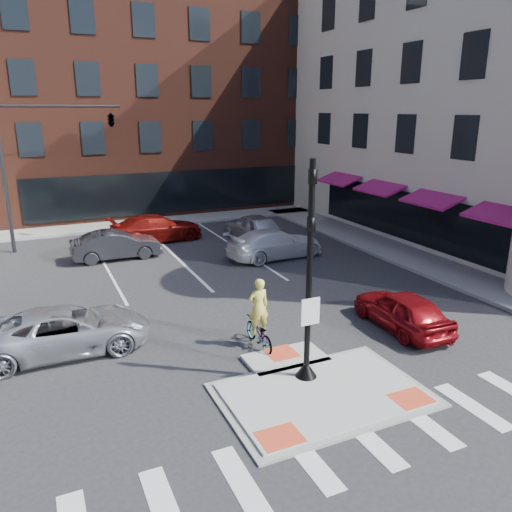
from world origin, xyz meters
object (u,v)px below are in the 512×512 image
silver_suv (66,330)px  white_pickup (275,243)px  bg_car_dark (116,245)px  red_sedan (402,310)px  cyclist (259,324)px  bg_car_silver (254,227)px  bg_car_red (156,228)px

silver_suv → white_pickup: white_pickup is taller
white_pickup → bg_car_dark: white_pickup is taller
red_sedan → cyclist: size_ratio=1.75×
cyclist → white_pickup: bearing=-119.7°
bg_car_silver → bg_car_red: size_ratio=0.88×
silver_suv → bg_car_dark: bearing=-17.2°
red_sedan → white_pickup: 9.45m
bg_car_silver → bg_car_red: (-5.10, 2.13, -0.03)m
bg_car_red → silver_suv: bearing=149.1°
red_sedan → bg_car_dark: bg_car_dark is taller
white_pickup → bg_car_red: bearing=34.8°
bg_car_dark → cyclist: 11.99m
bg_car_red → bg_car_dark: bearing=129.0°
red_sedan → cyclist: (-5.04, 0.80, 0.09)m
bg_car_dark → bg_car_red: bg_car_red is taller
silver_suv → bg_car_dark: size_ratio=1.17×
bg_car_silver → white_pickup: bearing=77.7°
white_pickup → bg_car_silver: 3.60m
bg_car_silver → bg_car_dark: bearing=-2.1°
red_sedan → bg_car_silver: bg_car_silver is taller
bg_car_red → cyclist: cyclist is taller
silver_suv → bg_car_red: size_ratio=0.97×
silver_suv → white_pickup: size_ratio=1.01×
white_pickup → bg_car_silver: bg_car_silver is taller
red_sedan → white_pickup: bearing=-87.3°
silver_suv → red_sedan: 11.00m
red_sedan → bg_car_dark: 14.59m
bg_car_dark → bg_car_red: (2.67, 2.61, 0.04)m
bg_car_silver → bg_car_red: bearing=-28.3°
bg_car_dark → red_sedan: bearing=-148.8°
bg_car_silver → cyclist: 13.35m
cyclist → red_sedan: bearing=171.0°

